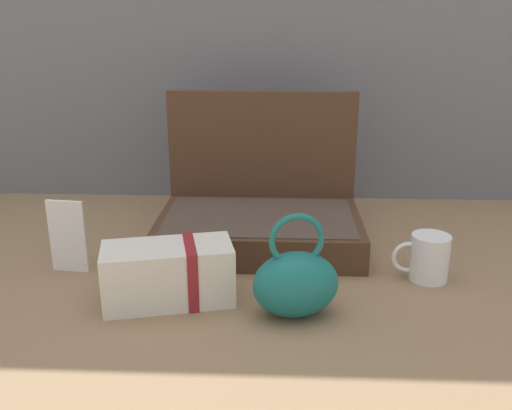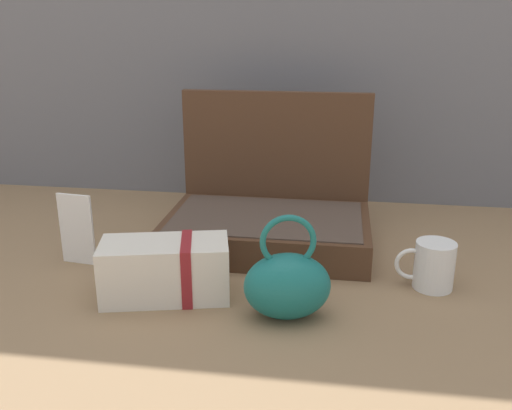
# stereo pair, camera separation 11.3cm
# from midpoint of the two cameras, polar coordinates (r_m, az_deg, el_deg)

# --- Properties ---
(ground_plane) EXTENTS (6.00, 6.00, 0.00)m
(ground_plane) POSITION_cam_midpoint_polar(r_m,az_deg,el_deg) (1.21, -2.65, -7.24)
(ground_plane) COLOR #8C6D4C
(open_suitcase) EXTENTS (0.48, 0.33, 0.35)m
(open_suitcase) POSITION_cam_midpoint_polar(r_m,az_deg,el_deg) (1.36, -1.94, -0.76)
(open_suitcase) COLOR #4C301E
(open_suitcase) RESTS_ON ground_plane
(teal_pouch_handbag) EXTENTS (0.18, 0.13, 0.20)m
(teal_pouch_handbag) POSITION_cam_midpoint_polar(r_m,az_deg,el_deg) (1.03, 0.92, -7.93)
(teal_pouch_handbag) COLOR #196B66
(teal_pouch_handbag) RESTS_ON ground_plane
(cream_toiletry_bag) EXTENTS (0.27, 0.17, 0.12)m
(cream_toiletry_bag) POSITION_cam_midpoint_polar(r_m,az_deg,el_deg) (1.11, -11.66, -6.91)
(cream_toiletry_bag) COLOR silver
(cream_toiletry_bag) RESTS_ON ground_plane
(coffee_mug) EXTENTS (0.12, 0.08, 0.10)m
(coffee_mug) POSITION_cam_midpoint_polar(r_m,az_deg,el_deg) (1.21, 14.56, -5.19)
(coffee_mug) COLOR white
(coffee_mug) RESTS_ON ground_plane
(info_card_left) EXTENTS (0.08, 0.02, 0.16)m
(info_card_left) POSITION_cam_midpoint_polar(r_m,az_deg,el_deg) (1.28, -21.05, -3.05)
(info_card_left) COLOR white
(info_card_left) RESTS_ON ground_plane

